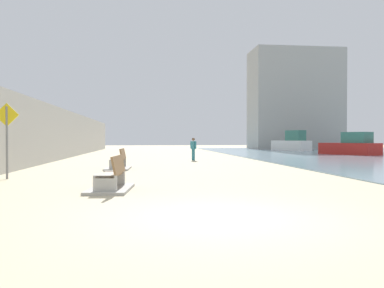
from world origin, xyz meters
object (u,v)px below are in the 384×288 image
(person_walking, at_px, (193,147))
(bench_far, at_px, (119,164))
(boat_nearest, at_px, (351,146))
(bench_near, at_px, (111,182))
(pedestrian_sign, at_px, (7,132))
(boat_far_right, at_px, (292,143))

(person_walking, bearing_deg, bench_far, -121.05)
(boat_nearest, bearing_deg, bench_near, -130.48)
(bench_far, bearing_deg, person_walking, 58.95)
(boat_nearest, height_order, pedestrian_sign, pedestrian_sign)
(bench_far, relative_size, boat_nearest, 0.40)
(person_walking, relative_size, pedestrian_sign, 0.55)
(bench_far, distance_m, boat_nearest, 24.00)
(bench_near, height_order, person_walking, person_walking)
(bench_far, relative_size, pedestrian_sign, 0.79)
(bench_near, height_order, boat_far_right, boat_far_right)
(bench_near, xyz_separation_m, boat_far_right, (17.99, 34.14, 0.67))
(boat_far_right, bearing_deg, person_walking, -126.15)
(person_walking, bearing_deg, boat_nearest, 25.43)
(person_walking, height_order, pedestrian_sign, pedestrian_sign)
(bench_far, bearing_deg, pedestrian_sign, -131.81)
(bench_near, xyz_separation_m, person_walking, (4.08, 15.08, 0.62))
(boat_nearest, xyz_separation_m, pedestrian_sign, (-22.88, -18.46, 0.92))
(person_walking, bearing_deg, boat_far_right, 53.85)
(pedestrian_sign, bearing_deg, bench_far, 48.19)
(bench_far, height_order, boat_nearest, boat_nearest)
(bench_far, xyz_separation_m, boat_far_right, (18.32, 26.37, 0.67))
(boat_far_right, xyz_separation_m, boat_nearest, (0.89, -12.01, -0.13))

